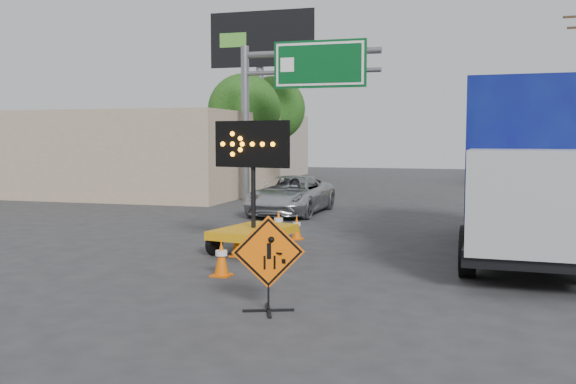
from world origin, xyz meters
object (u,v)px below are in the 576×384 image
at_px(pickup_truck, 291,195).
at_px(box_truck, 528,178).
at_px(construction_sign, 268,261).
at_px(arrow_board, 254,223).

relative_size(pickup_truck, box_truck, 0.58).
distance_m(construction_sign, pickup_truck, 13.32).
relative_size(construction_sign, box_truck, 0.18).
height_order(arrow_board, box_truck, box_truck).
height_order(construction_sign, arrow_board, arrow_board).
height_order(arrow_board, pickup_truck, arrow_board).
distance_m(construction_sign, box_truck, 7.84).
bearing_deg(construction_sign, box_truck, 34.86).
bearing_deg(box_truck, construction_sign, -122.18).
xyz_separation_m(construction_sign, box_truck, (4.37, 6.43, 1.01)).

